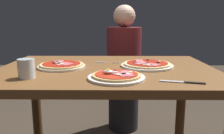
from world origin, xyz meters
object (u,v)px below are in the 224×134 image
at_px(water_glass_near, 26,70).
at_px(knife, 185,82).
at_px(pizza_across_right, 62,65).
at_px(diner_person, 124,72).
at_px(fork, 106,62).
at_px(pizza_foreground, 116,76).
at_px(pizza_across_left, 147,65).
at_px(dining_table, 107,87).

bearing_deg(water_glass_near, knife, -6.29).
xyz_separation_m(pizza_across_right, diner_person, (0.40, 0.81, -0.23)).
relative_size(fork, diner_person, 0.13).
distance_m(pizza_foreground, fork, 0.42).
xyz_separation_m(pizza_across_left, knife, (0.12, -0.36, -0.01)).
distance_m(pizza_across_left, knife, 0.38).
bearing_deg(pizza_foreground, fork, 99.22).
relative_size(water_glass_near, diner_person, 0.08).
bearing_deg(dining_table, pizza_across_right, 179.32).
bearing_deg(pizza_across_left, knife, -71.48).
relative_size(pizza_foreground, diner_person, 0.23).
bearing_deg(water_glass_near, dining_table, 33.76).
distance_m(pizza_across_left, diner_person, 0.82).
bearing_deg(pizza_across_right, pizza_foreground, -39.84).
height_order(pizza_foreground, pizza_across_right, pizza_foreground).
bearing_deg(pizza_across_left, pizza_across_right, -177.16).
xyz_separation_m(knife, diner_person, (-0.22, 1.14, -0.22)).
distance_m(dining_table, diner_person, 0.83).
distance_m(pizza_across_left, pizza_across_right, 0.50).
relative_size(pizza_across_left, fork, 1.95).
xyz_separation_m(pizza_foreground, water_glass_near, (-0.43, 0.01, 0.03)).
bearing_deg(diner_person, water_glass_near, 64.44).
bearing_deg(pizza_foreground, pizza_across_left, 57.54).
relative_size(pizza_across_right, diner_person, 0.23).
distance_m(pizza_across_left, fork, 0.28).
bearing_deg(pizza_across_right, diner_person, 63.89).
distance_m(fork, diner_person, 0.71).
bearing_deg(knife, water_glass_near, 173.71).
relative_size(dining_table, pizza_foreground, 4.60).
xyz_separation_m(fork, diner_person, (0.15, 0.66, -0.22)).
height_order(pizza_across_left, knife, pizza_across_left).
height_order(fork, knife, knife).
distance_m(dining_table, pizza_across_right, 0.29).
distance_m(dining_table, knife, 0.50).
bearing_deg(diner_person, dining_table, 80.55).
bearing_deg(diner_person, fork, 77.50).
xyz_separation_m(dining_table, water_glass_near, (-0.37, -0.25, 0.16)).
bearing_deg(knife, fork, 127.63).
xyz_separation_m(water_glass_near, fork, (0.36, 0.40, -0.04)).
height_order(pizza_across_left, fork, pizza_across_left).
bearing_deg(diner_person, knife, 101.11).
xyz_separation_m(pizza_foreground, pizza_across_right, (-0.32, 0.26, -0.00)).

